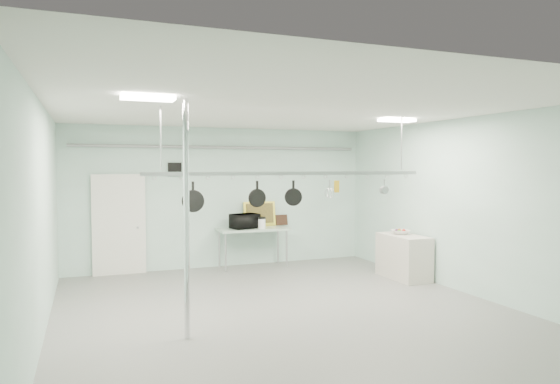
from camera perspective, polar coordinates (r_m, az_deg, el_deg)
name	(u,v)px	position (r m, az deg, el deg)	size (l,w,h in m)	color
floor	(288,313)	(8.10, 0.90, -13.65)	(8.00, 8.00, 0.00)	gray
ceiling	(288,110)	(7.82, 0.92, 9.39)	(7.00, 8.00, 0.02)	silver
back_wall	(223,197)	(11.58, -6.54, -0.62)	(7.00, 0.02, 3.20)	silver
right_wall	(466,206)	(9.66, 20.46, -1.48)	(0.02, 8.00, 3.20)	silver
door	(119,226)	(11.22, -17.92, -3.67)	(1.10, 0.10, 2.20)	silver
wall_vent	(175,169)	(11.31, -11.94, 2.55)	(0.30, 0.04, 0.30)	black
conduit_pipe	(224,147)	(11.48, -6.46, 5.09)	(0.07, 0.07, 6.60)	gray
chrome_pole	(186,220)	(6.74, -10.65, -3.16)	(0.08, 0.08, 3.20)	silver
prep_table	(253,231)	(11.45, -3.11, -4.51)	(1.60, 0.70, 0.91)	#A0BDA9
side_cabinet	(404,257)	(10.69, 13.94, -7.19)	(0.60, 1.20, 0.90)	beige
pot_rack	(292,172)	(8.12, 1.43, 2.35)	(4.80, 0.06, 1.00)	#B7B7BC
light_panel_left	(148,98)	(6.49, -14.86, 10.36)	(0.65, 0.30, 0.05)	white
light_panel_right	(397,120)	(9.48, 13.21, 7.99)	(0.65, 0.30, 0.05)	white
microwave	(245,221)	(11.37, -4.05, -3.34)	(0.60, 0.41, 0.33)	black
coffee_canister	(262,224)	(11.34, -2.10, -3.63)	(0.17, 0.17, 0.22)	white
painting_large	(260,214)	(11.77, -2.35, -2.52)	(0.78, 0.05, 0.58)	gold
painting_small	(282,220)	(11.98, 0.18, -3.22)	(0.30, 0.04, 0.25)	black
fruit_bowl	(400,232)	(10.71, 13.60, -4.48)	(0.38, 0.38, 0.09)	silver
skillet_left	(193,197)	(7.65, -9.91, -0.51)	(0.33, 0.06, 0.46)	black
skillet_mid	(257,193)	(7.92, -2.63, -0.15)	(0.29, 0.06, 0.40)	black
skillet_right	(293,192)	(8.14, 1.54, -0.05)	(0.28, 0.06, 0.39)	black
whisk	(330,189)	(8.41, 5.70, 0.33)	(0.17, 0.17, 0.31)	#B0B0B4
grater	(337,187)	(8.47, 6.50, 0.63)	(0.09, 0.02, 0.22)	yellow
saucepan	(384,187)	(8.94, 11.81, 0.61)	(0.14, 0.09, 0.25)	#AAAAAF
fruit_cluster	(400,230)	(10.71, 13.61, -4.27)	(0.24, 0.24, 0.09)	#AE1A10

